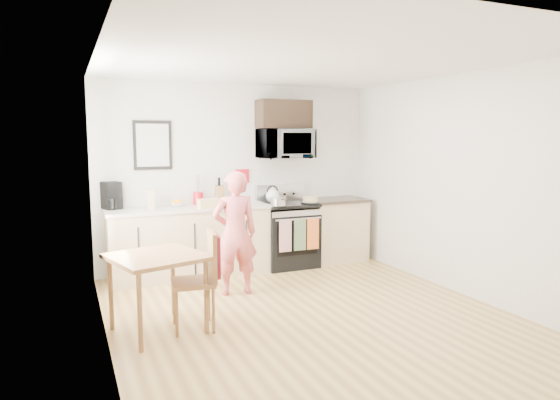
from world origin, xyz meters
name	(u,v)px	position (x,y,z in m)	size (l,w,h in m)	color
floor	(310,316)	(0.00, 0.00, 0.00)	(4.60, 4.60, 0.00)	olive
back_wall	(239,176)	(0.00, 2.30, 1.30)	(4.00, 0.04, 2.60)	silver
front_wall	(488,232)	(0.00, -2.30, 1.30)	(4.00, 0.04, 2.60)	silver
left_wall	(103,203)	(-2.00, 0.00, 1.30)	(0.04, 4.60, 2.60)	silver
right_wall	(464,185)	(2.00, 0.00, 1.30)	(0.04, 4.60, 2.60)	silver
ceiling	(312,61)	(0.00, 0.00, 2.60)	(4.00, 4.60, 0.04)	white
window	(100,168)	(-1.96, 0.80, 1.55)	(0.06, 1.40, 1.50)	silver
cabinet_left	(190,243)	(-0.80, 2.00, 0.45)	(2.10, 0.60, 0.90)	#CEB484
countertop_left	(189,208)	(-0.80, 2.00, 0.92)	(2.14, 0.64, 0.04)	beige
cabinet_right	(335,231)	(1.43, 2.00, 0.45)	(0.84, 0.60, 0.90)	#CEB484
countertop_right	(336,200)	(1.43, 2.00, 0.92)	(0.88, 0.64, 0.04)	black
range	(288,236)	(0.63, 1.98, 0.44)	(0.76, 0.70, 1.16)	black
microwave	(285,144)	(0.63, 2.08, 1.76)	(0.76, 0.51, 0.42)	#B0B0B4
upper_cabinet	(284,114)	(0.63, 2.12, 2.18)	(0.76, 0.35, 0.40)	black
wall_art	(153,145)	(-1.20, 2.28, 1.75)	(0.50, 0.04, 0.65)	black
wall_trivet	(242,176)	(0.05, 2.28, 1.30)	(0.20, 0.02, 0.20)	#B10F1A
person	(235,233)	(-0.48, 1.02, 0.73)	(0.54, 0.35, 1.47)	#CA3837
dining_table	(157,264)	(-1.53, 0.21, 0.67)	(0.86, 0.86, 0.75)	brown
chair	(207,266)	(-1.07, 0.13, 0.62)	(0.49, 0.45, 0.96)	brown
knife_block	(220,194)	(-0.31, 2.21, 1.06)	(0.11, 0.16, 0.25)	brown
utensil_crock	(198,193)	(-0.62, 2.20, 1.10)	(0.13, 0.13, 0.40)	#B10F1A
fruit_bowl	(178,203)	(-0.92, 2.13, 0.98)	(0.25, 0.25, 0.09)	white
milk_carton	(150,199)	(-1.30, 1.97, 1.07)	(0.10, 0.10, 0.26)	tan
coffee_maker	(112,196)	(-1.75, 2.19, 1.10)	(0.26, 0.32, 0.35)	black
bread_bag	(211,203)	(-0.56, 1.78, 1.00)	(0.33, 0.15, 0.12)	tan
cake	(310,200)	(0.91, 1.82, 0.97)	(0.26, 0.26, 0.09)	black
kettle	(273,195)	(0.43, 2.06, 1.03)	(0.20, 0.20, 0.25)	white
pot	(279,202)	(0.39, 1.75, 0.98)	(0.21, 0.36, 0.11)	#B0B0B4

